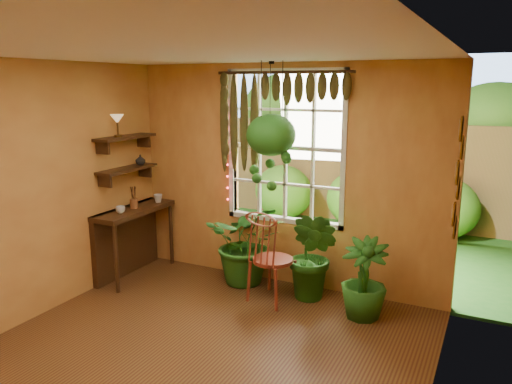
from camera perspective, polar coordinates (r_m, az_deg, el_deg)
floor at (r=4.68m, az=-8.48°, el=-19.48°), size 4.50×4.50×0.00m
ceiling at (r=3.99m, az=-9.74°, el=15.66°), size 4.50×4.50×0.00m
wall_back at (r=6.06m, az=3.26°, el=1.78°), size 4.00×0.00×4.00m
wall_left at (r=5.51m, az=-26.32°, el=-0.55°), size 0.00×4.50×4.50m
wall_right at (r=3.44m, az=19.59°, el=-7.17°), size 0.00×4.50×4.50m
window at (r=6.04m, az=3.42°, el=5.10°), size 1.52×0.10×1.86m
valance_vine at (r=5.91m, az=2.26°, el=10.57°), size 1.70×0.12×1.10m
string_lights at (r=6.28m, az=-3.34°, el=5.84°), size 0.03×0.03×1.54m
wall_plates at (r=5.12m, az=21.99°, el=1.23°), size 0.04×0.32×1.10m
counter_ledge at (r=6.70m, az=-14.34°, el=-4.59°), size 0.40×1.20×0.90m
shelf_lower at (r=6.49m, az=-14.51°, el=2.55°), size 0.25×0.90×0.04m
shelf_upper at (r=6.44m, az=-14.70°, el=6.06°), size 0.25×0.90×0.04m
backyard at (r=10.39m, az=14.58°, el=5.42°), size 14.00×10.00×12.00m
windsor_chair at (r=5.76m, az=1.71°, el=-9.05°), size 0.56×0.58×1.24m
potted_plant_left at (r=6.22m, az=-1.01°, el=-5.74°), size 1.16×1.08×1.06m
potted_plant_mid at (r=5.76m, az=6.53°, el=-7.28°), size 0.73×0.67×1.07m
potted_plant_right at (r=5.47m, az=12.22°, el=-9.66°), size 0.54×0.54×0.87m
hanging_basket at (r=5.70m, az=1.73°, el=6.05°), size 0.57×0.57×1.45m
cup_a at (r=6.32m, az=-15.23°, el=-1.96°), size 0.14×0.14×0.09m
cup_b at (r=6.78m, az=-11.13°, el=-0.72°), size 0.15×0.15×0.11m
brush_jar at (r=6.51m, az=-13.82°, el=-0.61°), size 0.10×0.10×0.36m
shelf_vase at (r=6.67m, az=-13.08°, el=3.61°), size 0.15×0.15×0.13m
tiffany_lamp at (r=6.30m, az=-15.58°, el=7.89°), size 0.16×0.16×0.27m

